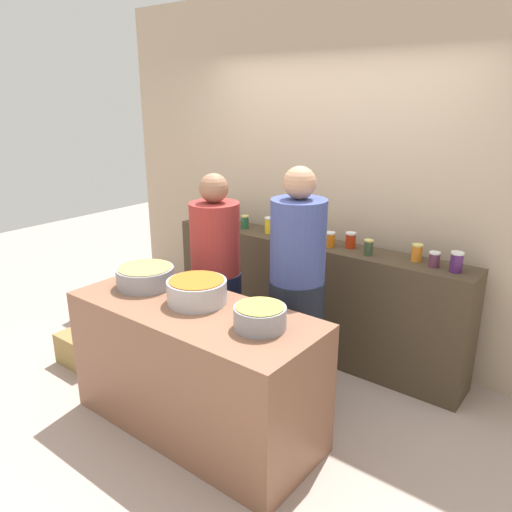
# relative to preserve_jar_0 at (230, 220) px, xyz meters

# --- Properties ---
(ground) EXTENTS (12.00, 12.00, 0.00)m
(ground) POSITION_rel_preserve_jar_0_xyz_m (0.88, -1.08, -1.04)
(ground) COLOR #AC968C
(storefront_wall) EXTENTS (4.80, 0.12, 3.00)m
(storefront_wall) POSITION_rel_preserve_jar_0_xyz_m (0.88, 0.37, 0.46)
(storefront_wall) COLOR tan
(storefront_wall) RESTS_ON ground
(display_shelf) EXTENTS (2.70, 0.36, 0.98)m
(display_shelf) POSITION_rel_preserve_jar_0_xyz_m (0.88, 0.02, -0.55)
(display_shelf) COLOR #433626
(display_shelf) RESTS_ON ground
(prep_table) EXTENTS (1.70, 0.70, 0.88)m
(prep_table) POSITION_rel_preserve_jar_0_xyz_m (0.88, -1.38, -0.60)
(prep_table) COLOR brown
(prep_table) RESTS_ON ground
(preserve_jar_0) EXTENTS (0.08, 0.08, 0.11)m
(preserve_jar_0) POSITION_rel_preserve_jar_0_xyz_m (0.00, 0.00, 0.00)
(preserve_jar_0) COLOR olive
(preserve_jar_0) RESTS_ON display_shelf
(preserve_jar_1) EXTENTS (0.07, 0.07, 0.12)m
(preserve_jar_1) POSITION_rel_preserve_jar_0_xyz_m (0.17, 0.01, 0.01)
(preserve_jar_1) COLOR #205434
(preserve_jar_1) RESTS_ON display_shelf
(preserve_jar_2) EXTENTS (0.09, 0.09, 0.14)m
(preserve_jar_2) POSITION_rel_preserve_jar_0_xyz_m (0.45, 0.02, 0.02)
(preserve_jar_2) COLOR gold
(preserve_jar_2) RESTS_ON display_shelf
(preserve_jar_3) EXTENTS (0.08, 0.08, 0.10)m
(preserve_jar_3) POSITION_rel_preserve_jar_0_xyz_m (0.65, 0.08, -0.00)
(preserve_jar_3) COLOR #5E951C
(preserve_jar_3) RESTS_ON display_shelf
(preserve_jar_4) EXTENTS (0.08, 0.08, 0.11)m
(preserve_jar_4) POSITION_rel_preserve_jar_0_xyz_m (0.86, 0.06, -0.00)
(preserve_jar_4) COLOR gold
(preserve_jar_4) RESTS_ON display_shelf
(preserve_jar_5) EXTENTS (0.08, 0.08, 0.12)m
(preserve_jar_5) POSITION_rel_preserve_jar_0_xyz_m (1.08, -0.01, 0.01)
(preserve_jar_5) COLOR #CA6611
(preserve_jar_5) RESTS_ON display_shelf
(preserve_jar_6) EXTENTS (0.08, 0.08, 0.13)m
(preserve_jar_6) POSITION_rel_preserve_jar_0_xyz_m (1.22, 0.06, 0.01)
(preserve_jar_6) COLOR #AF290F
(preserve_jar_6) RESTS_ON display_shelf
(preserve_jar_7) EXTENTS (0.07, 0.07, 0.12)m
(preserve_jar_7) POSITION_rel_preserve_jar_0_xyz_m (1.42, -0.03, 0.01)
(preserve_jar_7) COLOR #35462D
(preserve_jar_7) RESTS_ON display_shelf
(preserve_jar_8) EXTENTS (0.08, 0.08, 0.13)m
(preserve_jar_8) POSITION_rel_preserve_jar_0_xyz_m (1.76, 0.06, 0.01)
(preserve_jar_8) COLOR orange
(preserve_jar_8) RESTS_ON display_shelf
(preserve_jar_9) EXTENTS (0.08, 0.08, 0.11)m
(preserve_jar_9) POSITION_rel_preserve_jar_0_xyz_m (1.91, 0.01, 0.00)
(preserve_jar_9) COLOR #592C43
(preserve_jar_9) RESTS_ON display_shelf
(preserve_jar_10) EXTENTS (0.09, 0.09, 0.14)m
(preserve_jar_10) POSITION_rel_preserve_jar_0_xyz_m (2.06, -0.00, 0.02)
(preserve_jar_10) COLOR #481E59
(preserve_jar_10) RESTS_ON display_shelf
(cooking_pot_left) EXTENTS (0.40, 0.40, 0.14)m
(cooking_pot_left) POSITION_rel_preserve_jar_0_xyz_m (0.36, -1.32, -0.09)
(cooking_pot_left) COLOR gray
(cooking_pot_left) RESTS_ON prep_table
(cooking_pot_center) EXTENTS (0.38, 0.38, 0.15)m
(cooking_pot_center) POSITION_rel_preserve_jar_0_xyz_m (0.85, -1.30, -0.09)
(cooking_pot_center) COLOR #B7B7BC
(cooking_pot_center) RESTS_ON prep_table
(cooking_pot_right) EXTENTS (0.30, 0.30, 0.14)m
(cooking_pot_right) POSITION_rel_preserve_jar_0_xyz_m (1.39, -1.35, -0.10)
(cooking_pot_right) COLOR gray
(cooking_pot_right) RESTS_ON prep_table
(cook_with_tongs) EXTENTS (0.39, 0.39, 1.62)m
(cook_with_tongs) POSITION_rel_preserve_jar_0_xyz_m (0.55, -0.80, -0.31)
(cook_with_tongs) COLOR black
(cook_with_tongs) RESTS_ON ground
(cook_in_cap) EXTENTS (0.40, 0.40, 1.71)m
(cook_in_cap) POSITION_rel_preserve_jar_0_xyz_m (1.21, -0.69, -0.27)
(cook_in_cap) COLOR #1C212C
(cook_in_cap) RESTS_ON ground
(bread_crate) EXTENTS (0.41, 0.33, 0.26)m
(bread_crate) POSITION_rel_preserve_jar_0_xyz_m (-0.45, -1.35, -0.91)
(bread_crate) COLOR olive
(bread_crate) RESTS_ON ground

